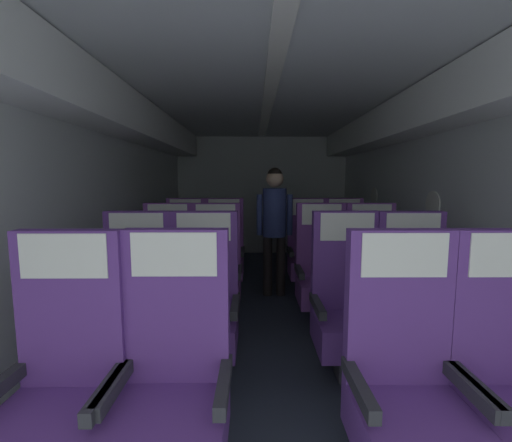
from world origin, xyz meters
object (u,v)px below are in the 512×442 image
seat_d_left_aisle (224,254)px  seat_d_right_window (308,254)px  seat_d_right_aisle (345,254)px  seat_c_right_window (322,274)px  seat_d_left_window (185,254)px  seat_b_right_window (348,309)px  seat_c_left_aisle (215,274)px  seat_a_right_window (406,388)px  seat_c_left_window (167,274)px  seat_a_left_window (62,390)px  seat_b_left_window (136,309)px  seat_b_left_aisle (204,309)px  seat_a_left_aisle (173,386)px  seat_c_right_aisle (372,274)px  flight_attendant (275,218)px  seat_b_right_aisle (414,309)px

seat_d_left_aisle → seat_d_right_window: same height
seat_d_left_aisle → seat_d_right_aisle: 1.51m
seat_d_right_window → seat_d_left_aisle: bearing=179.8°
seat_c_right_window → seat_d_left_window: same height
seat_d_left_aisle → seat_d_right_window: bearing=-0.2°
seat_b_right_window → seat_c_left_aisle: 1.38m
seat_a_right_window → seat_c_left_window: (-1.52, 1.85, 0.00)m
seat_b_right_window → seat_d_right_window: same height
seat_a_left_window → seat_a_right_window: bearing=0.3°
seat_c_right_window → seat_d_right_window: same height
seat_b_left_window → seat_b_left_aisle: bearing=-0.1°
seat_b_left_window → seat_a_left_window: bearing=-89.9°
seat_b_left_window → seat_b_left_aisle: 0.48m
seat_a_left_window → seat_d_left_aisle: size_ratio=1.00×
seat_a_left_aisle → seat_c_right_aisle: 2.36m
seat_c_right_window → flight_attendant: (-0.42, 0.81, 0.46)m
seat_b_right_aisle → seat_c_left_window: size_ratio=1.00×
seat_a_right_window → seat_d_left_window: size_ratio=1.00×
seat_a_left_aisle → seat_c_left_aisle: same height
seat_b_left_window → seat_c_left_window: size_ratio=1.00×
seat_d_left_aisle → flight_attendant: (0.62, -0.12, 0.46)m
seat_a_left_aisle → seat_b_right_window: bearing=41.7°
seat_a_left_aisle → seat_a_right_window: (1.03, -0.02, 0.00)m
seat_b_left_aisle → seat_b_right_aisle: bearing=-0.8°
seat_b_left_window → seat_b_left_aisle: same height
seat_b_right_aisle → seat_c_right_window: 1.03m
seat_d_right_window → seat_d_right_aisle: bearing=2.4°
seat_d_left_window → flight_attendant: bearing=-5.8°
seat_d_right_window → seat_b_left_window: bearing=-129.7°
seat_b_right_window → seat_c_left_window: same height
seat_a_right_window → seat_b_right_aisle: bearing=63.2°
seat_b_left_window → seat_d_left_aisle: size_ratio=1.00×
seat_a_left_aisle → seat_c_left_aisle: bearing=90.4°
seat_a_right_window → flight_attendant: (-0.42, 2.65, 0.46)m
seat_d_left_aisle → flight_attendant: size_ratio=0.76×
seat_c_left_aisle → flight_attendant: size_ratio=0.76×
seat_b_left_aisle → seat_d_right_window: same height
seat_d_left_aisle → seat_c_left_window: bearing=-117.2°
seat_a_right_window → seat_d_right_aisle: bearing=80.5°
seat_a_left_aisle → seat_b_right_window: size_ratio=1.00×
seat_c_left_window → seat_c_right_window: size_ratio=1.00×
seat_c_left_aisle → seat_c_right_aisle: size_ratio=1.00×
seat_b_right_window → seat_d_left_window: 2.37m
seat_c_left_window → seat_b_right_aisle: bearing=-25.1°
seat_a_right_window → seat_c_left_window: same height
seat_b_left_aisle → seat_d_right_window: bearing=60.5°
seat_a_right_window → seat_c_right_window: bearing=90.2°
seat_b_left_aisle → seat_d_right_window: 2.09m
seat_a_right_window → seat_d_left_aisle: same height
seat_a_left_aisle → seat_c_left_window: 1.89m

